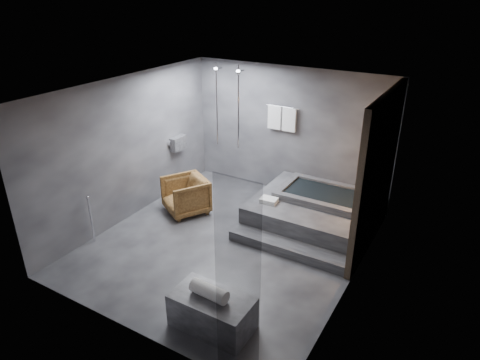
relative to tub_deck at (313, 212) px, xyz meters
The scene contains 7 objects.
room 2.02m from the tub_deck, 118.47° to the right, with size 5.00×5.04×2.82m.
tub_deck is the anchor object (origin of this frame).
tub_step 1.19m from the tub_deck, 90.00° to the right, with size 2.20×0.36×0.18m, color #303033.
concrete_bench 3.33m from the tub_deck, 92.42° to the right, with size 1.11×0.61×0.50m, color #39383B.
driftwood_chair 2.58m from the tub_deck, 159.79° to the right, with size 0.80×0.83×0.75m, color #402710.
rolled_towel 3.37m from the tub_deck, 92.85° to the right, with size 0.19×0.19×0.54m, color white.
deck_towel 0.93m from the tub_deck, 144.44° to the right, with size 0.32×0.23×0.08m, color white.
Camera 1 is at (3.53, -5.59, 4.31)m, focal length 32.00 mm.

